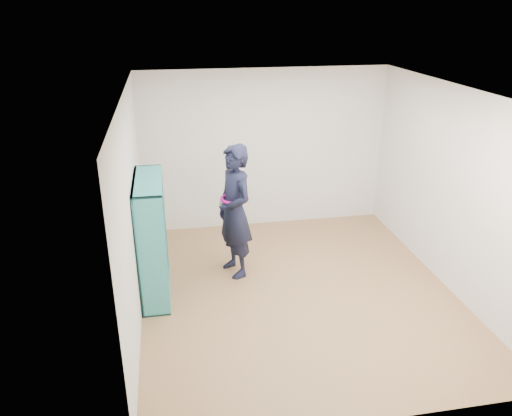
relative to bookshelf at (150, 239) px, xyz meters
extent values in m
plane|color=#997445|center=(1.85, -0.34, -0.76)|extent=(4.50, 4.50, 0.00)
plane|color=white|center=(1.85, -0.34, 1.84)|extent=(4.50, 4.50, 0.00)
cube|color=silver|center=(-0.15, -0.34, 0.54)|extent=(0.02, 4.50, 2.60)
cube|color=silver|center=(3.85, -0.34, 0.54)|extent=(0.02, 4.50, 2.60)
cube|color=silver|center=(1.85, 1.91, 0.54)|extent=(4.00, 0.02, 2.60)
cube|color=silver|center=(1.85, -2.59, 0.54)|extent=(4.00, 0.02, 2.60)
cube|color=teal|center=(0.03, -0.57, 0.01)|extent=(0.34, 0.02, 1.56)
cube|color=teal|center=(0.03, 0.57, 0.01)|extent=(0.34, 0.02, 1.56)
cube|color=teal|center=(0.03, 0.00, -0.75)|extent=(0.34, 1.17, 0.02)
cube|color=teal|center=(0.03, 0.00, 0.78)|extent=(0.34, 1.17, 0.02)
cube|color=teal|center=(-0.13, 0.00, 0.01)|extent=(0.02, 1.17, 1.56)
cube|color=teal|center=(0.03, -0.18, 0.01)|extent=(0.32, 0.02, 1.51)
cube|color=teal|center=(0.03, 0.19, 0.01)|extent=(0.32, 0.02, 1.51)
cube|color=teal|center=(0.03, 0.00, -0.36)|extent=(0.32, 1.12, 0.02)
cube|color=teal|center=(0.03, 0.00, 0.01)|extent=(0.32, 1.12, 0.02)
cube|color=teal|center=(0.03, 0.00, 0.39)|extent=(0.32, 1.12, 0.02)
cube|color=beige|center=(0.05, -0.38, -0.70)|extent=(0.21, 0.14, 0.05)
cube|color=black|center=(0.06, -0.43, -0.25)|extent=(0.18, 0.16, 0.21)
cube|color=maroon|center=(0.06, -0.43, 0.13)|extent=(0.18, 0.16, 0.21)
cube|color=silver|center=(0.05, -0.38, 0.45)|extent=(0.21, 0.14, 0.08)
cube|color=navy|center=(0.06, -0.06, -0.59)|extent=(0.18, 0.16, 0.27)
cube|color=brown|center=(0.06, -0.06, -0.25)|extent=(0.18, 0.16, 0.20)
cube|color=#BFB28C|center=(0.05, 0.00, 0.07)|extent=(0.21, 0.14, 0.08)
cube|color=#26594C|center=(0.06, -0.06, 0.54)|extent=(0.18, 0.16, 0.27)
cube|color=beige|center=(0.06, 0.32, -0.60)|extent=(0.18, 0.16, 0.25)
cube|color=black|center=(0.05, 0.37, -0.32)|extent=(0.21, 0.14, 0.05)
cube|color=maroon|center=(0.06, 0.32, 0.15)|extent=(0.18, 0.16, 0.24)
cube|color=silver|center=(0.06, 0.32, 0.54)|extent=(0.18, 0.16, 0.27)
imported|color=black|center=(1.12, 0.32, 0.16)|extent=(0.64, 0.78, 1.85)
torus|color=#A40C77|center=(1.12, 0.32, 0.35)|extent=(0.49, 0.49, 0.04)
cube|color=silver|center=(0.95, 0.36, 0.28)|extent=(0.06, 0.09, 0.13)
cube|color=black|center=(0.95, 0.36, 0.28)|extent=(0.05, 0.09, 0.13)
camera|label=1|loc=(0.30, -5.79, 2.77)|focal=35.00mm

